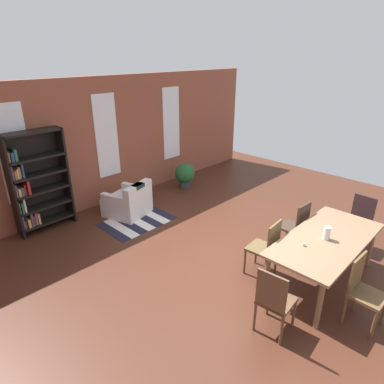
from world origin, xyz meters
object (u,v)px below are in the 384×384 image
(dining_table, at_px, (326,242))
(vase_on_table, at_px, (327,233))
(dining_chair_far_left, at_px, (266,247))
(dining_chair_head_left, at_px, (274,300))
(potted_plant_by_shelf, at_px, (185,174))
(bookshelf_tall, at_px, (36,184))
(armchair_white, at_px, (129,202))
(dining_chair_far_right, at_px, (296,226))
(dining_chair_near_left, at_px, (363,289))
(dining_chair_head_right, at_px, (359,220))

(dining_table, bearing_deg, vase_on_table, 180.00)
(dining_chair_far_left, bearing_deg, dining_chair_head_left, -143.11)
(dining_table, relative_size, potted_plant_by_shelf, 3.26)
(dining_chair_head_left, relative_size, bookshelf_tall, 0.48)
(bookshelf_tall, bearing_deg, dining_chair_far_left, -65.63)
(armchair_white, bearing_deg, dining_table, -80.16)
(dining_chair_far_left, distance_m, potted_plant_by_shelf, 3.93)
(dining_chair_far_right, relative_size, dining_chair_head_left, 1.00)
(vase_on_table, xyz_separation_m, dining_chair_far_right, (0.51, 0.71, -0.35))
(dining_chair_far_left, distance_m, dining_chair_near_left, 1.42)
(bookshelf_tall, bearing_deg, dining_chair_head_left, -79.76)
(dining_chair_near_left, bearing_deg, dining_chair_far_left, 89.89)
(vase_on_table, distance_m, dining_chair_far_left, 0.90)
(dining_chair_far_left, bearing_deg, dining_chair_near_left, -90.11)
(dining_chair_near_left, height_order, dining_chair_head_left, same)
(potted_plant_by_shelf, bearing_deg, dining_chair_near_left, -109.21)
(dining_chair_far_right, distance_m, dining_chair_near_left, 1.70)
(vase_on_table, xyz_separation_m, bookshelf_tall, (-2.23, 4.69, 0.10))
(dining_chair_head_right, height_order, dining_chair_head_left, same)
(dining_table, xyz_separation_m, dining_chair_near_left, (-0.47, -0.71, -0.17))
(dining_chair_near_left, relative_size, dining_chair_head_left, 1.00)
(dining_chair_head_right, bearing_deg, dining_table, 179.87)
(dining_table, height_order, dining_chair_head_right, dining_chair_head_right)
(dining_chair_head_left, distance_m, bookshelf_tall, 4.80)
(dining_chair_far_left, bearing_deg, bookshelf_tall, 114.37)
(dining_chair_far_right, xyz_separation_m, potted_plant_by_shelf, (0.79, 3.53, -0.16))
(dining_chair_head_left, bearing_deg, armchair_white, 79.71)
(dining_chair_near_left, relative_size, potted_plant_by_shelf, 1.48)
(dining_table, bearing_deg, dining_chair_head_right, -0.13)
(dining_chair_head_right, xyz_separation_m, dining_chair_far_left, (-1.89, 0.71, 0.00))
(dining_chair_far_right, xyz_separation_m, bookshelf_tall, (-2.74, 3.98, 0.45))
(bookshelf_tall, distance_m, armchair_white, 1.85)
(dining_chair_head_right, distance_m, dining_chair_head_left, 2.84)
(dining_chair_far_right, bearing_deg, vase_on_table, -125.52)
(bookshelf_tall, bearing_deg, dining_chair_far_right, -55.51)
(armchair_white, bearing_deg, dining_chair_far_right, -70.56)
(vase_on_table, bearing_deg, dining_chair_near_left, -121.07)
(armchair_white, bearing_deg, dining_chair_head_left, -100.29)
(bookshelf_tall, bearing_deg, dining_table, -64.19)
(dining_chair_head_right, xyz_separation_m, potted_plant_by_shelf, (-0.17, 4.24, -0.16))
(dining_chair_far_right, bearing_deg, dining_chair_head_left, -159.20)
(dining_chair_near_left, height_order, armchair_white, dining_chair_near_left)
(dining_chair_near_left, distance_m, bookshelf_tall, 5.72)
(dining_chair_far_right, distance_m, dining_chair_far_left, 0.93)
(dining_chair_head_right, height_order, armchair_white, dining_chair_head_right)
(dining_chair_head_right, bearing_deg, dining_chair_head_left, -179.93)
(dining_chair_far_right, height_order, armchair_white, dining_chair_far_right)
(armchair_white, bearing_deg, dining_chair_far_left, -86.03)
(dining_chair_far_left, relative_size, potted_plant_by_shelf, 1.48)
(dining_chair_head_right, relative_size, bookshelf_tall, 0.48)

